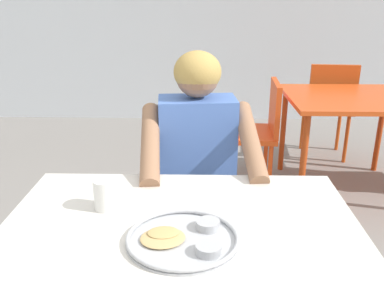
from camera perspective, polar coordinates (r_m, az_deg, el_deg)
name	(u,v)px	position (r m, az deg, el deg)	size (l,w,h in m)	color
table_foreground	(180,251)	(1.34, -1.56, -12.94)	(1.11, 0.83, 0.74)	silver
thali_tray	(184,238)	(1.23, -1.08, -11.27)	(0.32, 0.32, 0.03)	#B7BABF
drinking_cup	(106,193)	(1.42, -11.50, -5.26)	(0.08, 0.08, 0.10)	white
chair_foreground	(196,183)	(2.15, 0.51, -4.01)	(0.43, 0.47, 0.88)	#3F3F44
diner_foreground	(199,163)	(1.86, 0.91, -1.28)	(0.52, 0.58, 1.18)	black
table_background_red	(351,107)	(3.27, 20.52, 5.83)	(0.91, 0.86, 0.72)	#E04C19
chair_red_left	(259,127)	(3.12, 8.93, 3.51)	(0.42, 0.45, 0.83)	#E74817
chair_red_far	(329,104)	(3.91, 17.88, 6.38)	(0.45, 0.44, 0.86)	#CB4D18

